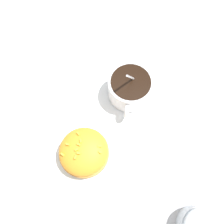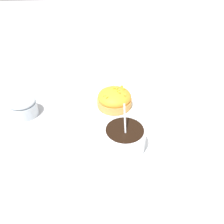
{
  "view_description": "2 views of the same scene",
  "coord_description": "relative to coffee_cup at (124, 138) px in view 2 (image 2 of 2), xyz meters",
  "views": [
    {
      "loc": [
        -0.1,
        -0.09,
        0.45
      ],
      "look_at": [
        0.02,
        0.01,
        0.03
      ],
      "focal_mm": 35.0,
      "sensor_mm": 36.0,
      "label": 1
    },
    {
      "loc": [
        0.42,
        -0.04,
        0.38
      ],
      "look_at": [
        -0.02,
        -0.01,
        0.03
      ],
      "focal_mm": 35.0,
      "sensor_mm": 36.0,
      "label": 2
    }
  ],
  "objects": [
    {
      "name": "ground_plane",
      "position": [
        -0.08,
        -0.01,
        -0.03
      ],
      "size": [
        3.0,
        3.0,
        0.0
      ],
      "primitive_type": "plane",
      "color": "#B2B2B7"
    },
    {
      "name": "paper_napkin",
      "position": [
        -0.08,
        -0.01,
        -0.03
      ],
      "size": [
        0.32,
        0.32,
        0.0
      ],
      "color": "white",
      "rests_on": "ground_plane"
    },
    {
      "name": "frosted_pastry",
      "position": [
        -0.16,
        -0.01,
        -0.01
      ],
      "size": [
        0.1,
        0.1,
        0.05
      ],
      "color": "#D19347",
      "rests_on": "paper_napkin"
    },
    {
      "name": "sugar_bowl",
      "position": [
        -0.14,
        -0.26,
        -0.0
      ],
      "size": [
        0.07,
        0.07,
        0.06
      ],
      "color": "silver",
      "rests_on": "ground_plane"
    },
    {
      "name": "coffee_cup",
      "position": [
        0.0,
        0.0,
        0.0
      ],
      "size": [
        0.11,
        0.09,
        0.11
      ],
      "color": "white",
      "rests_on": "paper_napkin"
    }
  ]
}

